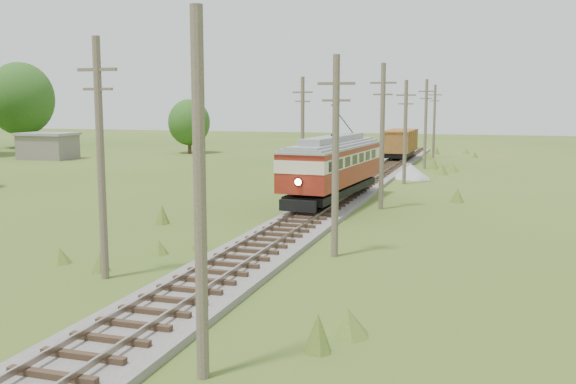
% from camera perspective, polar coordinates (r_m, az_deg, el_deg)
% --- Properties ---
extents(railbed_main, '(3.60, 96.00, 0.57)m').
position_cam_1_polar(railbed_main, '(43.99, 4.75, -0.46)').
color(railbed_main, '#605B54').
rests_on(railbed_main, ground).
extents(streetcar, '(4.00, 13.12, 5.95)m').
position_cam_1_polar(streetcar, '(41.43, 4.08, 2.57)').
color(streetcar, black).
rests_on(streetcar, ground).
extents(gondola, '(3.02, 9.06, 3.00)m').
position_cam_1_polar(gondola, '(73.23, 9.94, 4.38)').
color(gondola, black).
rests_on(gondola, ground).
extents(gravel_pile, '(3.46, 3.67, 1.26)m').
position_cam_1_polar(gravel_pile, '(57.13, 10.96, 1.77)').
color(gravel_pile, gray).
rests_on(gravel_pile, ground).
extents(utility_pole_r_1, '(0.30, 0.30, 8.80)m').
position_cam_1_polar(utility_pole_r_1, '(15.07, -7.84, -0.57)').
color(utility_pole_r_1, brown).
rests_on(utility_pole_r_1, ground).
extents(utility_pole_r_2, '(1.60, 0.30, 8.60)m').
position_cam_1_polar(utility_pole_r_2, '(27.28, 4.25, 3.33)').
color(utility_pole_r_2, brown).
rests_on(utility_pole_r_2, ground).
extents(utility_pole_r_3, '(1.60, 0.30, 9.00)m').
position_cam_1_polar(utility_pole_r_3, '(40.02, 8.37, 5.03)').
color(utility_pole_r_3, brown).
rests_on(utility_pole_r_3, ground).
extents(utility_pole_r_4, '(1.60, 0.30, 8.40)m').
position_cam_1_polar(utility_pole_r_4, '(52.93, 10.38, 5.35)').
color(utility_pole_r_4, brown).
rests_on(utility_pole_r_4, ground).
extents(utility_pole_r_5, '(1.60, 0.30, 8.90)m').
position_cam_1_polar(utility_pole_r_5, '(65.79, 12.14, 6.01)').
color(utility_pole_r_5, brown).
rests_on(utility_pole_r_5, ground).
extents(utility_pole_r_6, '(1.60, 0.30, 8.70)m').
position_cam_1_polar(utility_pole_r_6, '(78.76, 12.87, 6.21)').
color(utility_pole_r_6, brown).
rests_on(utility_pole_r_6, ground).
extents(utility_pole_l_a, '(1.60, 0.30, 9.00)m').
position_cam_1_polar(utility_pole_l_a, '(24.70, -16.32, 3.02)').
color(utility_pole_l_a, brown).
rests_on(utility_pole_l_a, ground).
extents(utility_pole_l_b, '(1.60, 0.30, 8.60)m').
position_cam_1_polar(utility_pole_l_b, '(50.50, 1.30, 5.48)').
color(utility_pole_l_b, brown).
rests_on(utility_pole_l_b, ground).
extents(tree_left_5, '(9.66, 9.66, 12.44)m').
position_cam_1_polar(tree_left_5, '(102.20, -22.68, 7.65)').
color(tree_left_5, '#38281C').
rests_on(tree_left_5, ground).
extents(tree_mid_a, '(5.46, 5.46, 7.03)m').
position_cam_1_polar(tree_mid_a, '(85.20, -8.78, 6.13)').
color(tree_mid_a, '#38281C').
rests_on(tree_mid_a, ground).
extents(shed, '(6.40, 4.40, 3.10)m').
position_cam_1_polar(shed, '(80.64, -20.57, 3.88)').
color(shed, slate).
rests_on(shed, ground).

